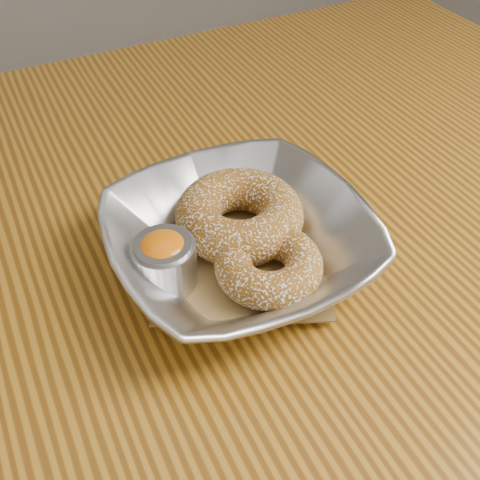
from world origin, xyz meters
name	(u,v)px	position (x,y,z in m)	size (l,w,h in m)	color
table	(178,303)	(0.00, 0.00, 0.65)	(1.20, 0.80, 0.75)	brown
serving_bowl	(240,243)	(0.04, -0.06, 0.78)	(0.22, 0.22, 0.05)	#B6B8BD
parchment	(240,258)	(0.04, -0.06, 0.76)	(0.14, 0.14, 0.00)	olive
donut_back	(240,215)	(0.05, -0.04, 0.78)	(0.11, 0.11, 0.04)	brown
donut_front	(269,265)	(0.05, -0.10, 0.78)	(0.09, 0.09, 0.03)	brown
ramekin	(165,261)	(-0.03, -0.06, 0.78)	(0.05, 0.05, 0.05)	#B6B8BD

